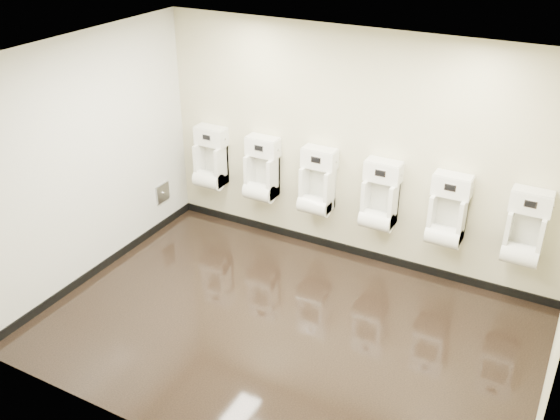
# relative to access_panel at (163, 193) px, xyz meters

# --- Properties ---
(ground) EXTENTS (5.00, 3.50, 0.00)m
(ground) POSITION_rel_access_panel_xyz_m (2.48, -1.20, -0.50)
(ground) COLOR black
(ground) RESTS_ON ground
(ceiling) EXTENTS (5.00, 3.50, 0.00)m
(ceiling) POSITION_rel_access_panel_xyz_m (2.48, -1.20, 2.30)
(ceiling) COLOR silver
(back_wall) EXTENTS (5.00, 0.02, 2.80)m
(back_wall) POSITION_rel_access_panel_xyz_m (2.48, 0.55, 0.90)
(back_wall) COLOR beige
(back_wall) RESTS_ON ground
(front_wall) EXTENTS (5.00, 0.02, 2.80)m
(front_wall) POSITION_rel_access_panel_xyz_m (2.48, -2.95, 0.90)
(front_wall) COLOR beige
(front_wall) RESTS_ON ground
(left_wall) EXTENTS (0.02, 3.50, 2.80)m
(left_wall) POSITION_rel_access_panel_xyz_m (-0.02, -1.20, 0.90)
(left_wall) COLOR beige
(left_wall) RESTS_ON ground
(tile_overlay_left) EXTENTS (0.01, 3.50, 2.80)m
(tile_overlay_left) POSITION_rel_access_panel_xyz_m (-0.01, -1.20, 0.90)
(tile_overlay_left) COLOR silver
(tile_overlay_left) RESTS_ON ground
(skirting_back) EXTENTS (5.00, 0.02, 0.10)m
(skirting_back) POSITION_rel_access_panel_xyz_m (2.48, 0.54, -0.45)
(skirting_back) COLOR black
(skirting_back) RESTS_ON ground
(skirting_left) EXTENTS (0.02, 3.50, 0.10)m
(skirting_left) POSITION_rel_access_panel_xyz_m (-0.01, -1.20, -0.45)
(skirting_left) COLOR black
(skirting_left) RESTS_ON ground
(access_panel) EXTENTS (0.04, 0.25, 0.25)m
(access_panel) POSITION_rel_access_panel_xyz_m (0.00, 0.00, 0.00)
(access_panel) COLOR #9E9EA3
(access_panel) RESTS_ON left_wall
(urinal_0) EXTENTS (0.43, 0.32, 0.81)m
(urinal_0) POSITION_rel_access_panel_xyz_m (0.52, 0.41, 0.39)
(urinal_0) COLOR white
(urinal_0) RESTS_ON back_wall
(urinal_1) EXTENTS (0.43, 0.32, 0.81)m
(urinal_1) POSITION_rel_access_panel_xyz_m (1.29, 0.41, 0.39)
(urinal_1) COLOR white
(urinal_1) RESTS_ON back_wall
(urinal_2) EXTENTS (0.43, 0.32, 0.81)m
(urinal_2) POSITION_rel_access_panel_xyz_m (2.06, 0.41, 0.39)
(urinal_2) COLOR white
(urinal_2) RESTS_ON back_wall
(urinal_3) EXTENTS (0.43, 0.32, 0.81)m
(urinal_3) POSITION_rel_access_panel_xyz_m (2.86, 0.41, 0.39)
(urinal_3) COLOR white
(urinal_3) RESTS_ON back_wall
(urinal_4) EXTENTS (0.43, 0.32, 0.81)m
(urinal_4) POSITION_rel_access_panel_xyz_m (3.65, 0.41, 0.39)
(urinal_4) COLOR white
(urinal_4) RESTS_ON back_wall
(urinal_5) EXTENTS (0.43, 0.32, 0.81)m
(urinal_5) POSITION_rel_access_panel_xyz_m (4.47, 0.41, 0.39)
(urinal_5) COLOR white
(urinal_5) RESTS_ON back_wall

